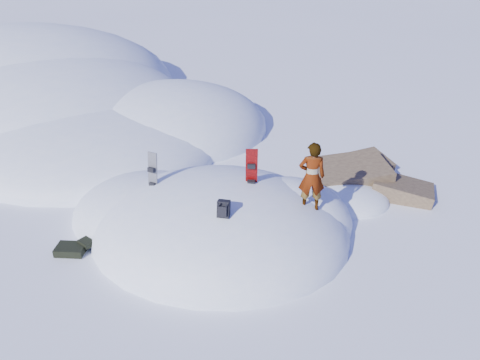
# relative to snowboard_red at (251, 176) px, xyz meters

# --- Properties ---
(ground) EXTENTS (120.00, 120.00, 0.00)m
(ground) POSITION_rel_snowboard_red_xyz_m (-0.79, -0.41, -1.63)
(ground) COLOR white
(ground) RESTS_ON ground
(snow_mound) EXTENTS (8.00, 6.00, 3.00)m
(snow_mound) POSITION_rel_snowboard_red_xyz_m (-0.97, -0.17, -1.63)
(snow_mound) COLOR white
(snow_mound) RESTS_ON ground
(snow_ridge) EXTENTS (21.50, 18.50, 6.40)m
(snow_ridge) POSITION_rel_snowboard_red_xyz_m (-11.23, 9.44, -1.63)
(snow_ridge) COLOR white
(snow_ridge) RESTS_ON ground
(rock_outcrop) EXTENTS (4.68, 4.41, 1.68)m
(rock_outcrop) POSITION_rel_snowboard_red_xyz_m (2.92, 2.60, -1.62)
(rock_outcrop) COLOR brown
(rock_outcrop) RESTS_ON ground
(snowboard_red) EXTENTS (0.35, 0.32, 1.65)m
(snowboard_red) POSITION_rel_snowboard_red_xyz_m (0.00, 0.00, 0.00)
(snowboard_red) COLOR #B30909
(snowboard_red) RESTS_ON snow_mound
(snowboard_dark) EXTENTS (0.32, 0.28, 1.48)m
(snowboard_dark) POSITION_rel_snowboard_red_xyz_m (-2.65, -0.18, -0.20)
(snowboard_dark) COLOR black
(snowboard_dark) RESTS_ON snow_mound
(backpack) EXTENTS (0.30, 0.34, 0.48)m
(backpack) POSITION_rel_snowboard_red_xyz_m (-0.44, -1.62, -0.10)
(backpack) COLOR black
(backpack) RESTS_ON snow_mound
(gear_pile) EXTENTS (0.95, 0.72, 0.26)m
(gear_pile) POSITION_rel_snowboard_red_xyz_m (-4.34, -1.83, -1.51)
(gear_pile) COLOR black
(gear_pile) RESTS_ON ground
(person) EXTENTS (0.71, 0.51, 1.82)m
(person) POSITION_rel_snowboard_red_xyz_m (1.56, -0.42, 0.31)
(person) COLOR slate
(person) RESTS_ON snow_mound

